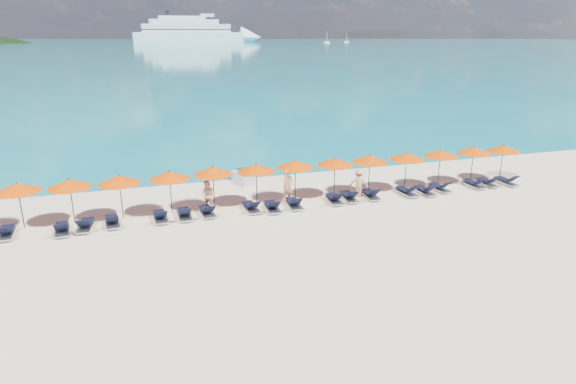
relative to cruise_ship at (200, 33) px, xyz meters
name	(u,v)px	position (x,y,z in m)	size (l,w,h in m)	color
ground	(308,236)	(-71.42, -567.39, -10.71)	(1400.00, 1400.00, 0.00)	beige
sea	(135,42)	(-71.42, 92.61, -10.70)	(1600.00, 1300.00, 0.01)	#1FA9B2
cruise_ship	(200,33)	(0.00, 0.00, 0.00)	(148.45, 28.29, 41.14)	white
sailboat_near	(327,42)	(127.96, -72.62, -9.48)	(6.50, 2.17, 11.91)	white
sailboat_far	(346,41)	(167.96, -35.78, -9.61)	(5.80, 1.93, 10.64)	white
jetski	(244,177)	(-72.38, -558.13, -10.39)	(1.23, 2.28, 0.77)	silver
beachgoer_a	(288,187)	(-70.91, -562.73, -9.77)	(0.69, 0.45, 1.88)	tan
beachgoer_b	(208,196)	(-75.26, -562.79, -9.87)	(0.82, 0.47, 1.68)	tan
beachgoer_c	(359,183)	(-66.76, -562.94, -9.87)	(1.08, 0.50, 1.68)	tan
umbrella_1	(17,188)	(-84.05, -562.36, -8.69)	(2.10, 2.10, 2.28)	black
umbrella_2	(69,184)	(-81.81, -562.36, -8.69)	(2.10, 2.10, 2.28)	black
umbrella_3	(119,180)	(-79.54, -562.39, -8.69)	(2.10, 2.10, 2.28)	black
umbrella_4	(169,175)	(-77.12, -562.35, -8.69)	(2.10, 2.10, 2.28)	black
umbrella_5	(213,171)	(-74.86, -562.16, -8.69)	(2.10, 2.10, 2.28)	black
umbrella_6	(256,168)	(-72.55, -562.29, -8.69)	(2.10, 2.10, 2.28)	black
umbrella_7	(295,164)	(-70.29, -562.15, -8.69)	(2.10, 2.10, 2.28)	black
umbrella_8	(335,162)	(-68.00, -562.33, -8.69)	(2.10, 2.10, 2.28)	black
umbrella_9	(370,159)	(-65.80, -562.29, -8.69)	(2.10, 2.10, 2.28)	black
umbrella_10	(407,156)	(-63.46, -562.41, -8.69)	(2.10, 2.10, 2.28)	black
umbrella_11	(441,153)	(-61.10, -562.34, -8.69)	(2.10, 2.10, 2.28)	black
umbrella_12	(474,150)	(-58.70, -562.32, -8.69)	(2.10, 2.10, 2.28)	black
umbrella_13	(504,148)	(-56.57, -562.42, -8.69)	(2.10, 2.10, 2.28)	black
lounger_2	(6,232)	(-84.62, -563.33, -10.47)	(0.72, 1.73, 0.66)	silver
lounger_3	(62,229)	(-82.23, -563.65, -10.47)	(0.77, 1.75, 0.66)	silver
lounger_4	(85,225)	(-81.23, -563.45, -10.47)	(0.79, 1.75, 0.66)	silver
lounger_5	(112,221)	(-80.02, -563.33, -10.47)	(0.78, 1.75, 0.66)	silver
lounger_6	(160,216)	(-77.75, -563.36, -10.47)	(0.73, 1.74, 0.66)	silver
lounger_7	(185,214)	(-76.57, -563.39, -10.47)	(0.64, 1.71, 0.66)	silver
lounger_8	(207,211)	(-75.43, -563.31, -10.47)	(0.77, 1.75, 0.66)	silver
lounger_9	(251,207)	(-73.13, -563.38, -10.47)	(0.77, 1.75, 0.66)	silver
lounger_10	(272,206)	(-72.06, -563.65, -10.47)	(0.68, 1.72, 0.66)	silver
lounger_11	(294,203)	(-70.81, -563.52, -10.47)	(0.72, 1.73, 0.66)	silver
lounger_12	(334,198)	(-68.45, -563.43, -10.47)	(0.76, 1.75, 0.66)	silver
lounger_13	(349,196)	(-67.51, -563.36, -10.47)	(0.76, 1.75, 0.66)	silver
lounger_14	(371,194)	(-66.19, -563.36, -10.47)	(0.76, 1.75, 0.66)	silver
lounger_15	(406,191)	(-63.97, -563.48, -10.47)	(0.75, 1.74, 0.66)	silver
lounger_16	(425,190)	(-62.87, -563.67, -10.47)	(0.64, 1.71, 0.66)	silver
lounger_17	(439,187)	(-61.72, -563.39, -10.47)	(0.79, 1.75, 0.66)	silver
lounger_18	(474,184)	(-59.30, -563.39, -10.47)	(0.68, 1.72, 0.66)	silver
lounger_19	(487,182)	(-58.31, -563.40, -10.47)	(0.65, 1.71, 0.66)	silver
lounger_20	(506,181)	(-57.03, -563.55, -10.47)	(0.65, 1.71, 0.66)	silver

